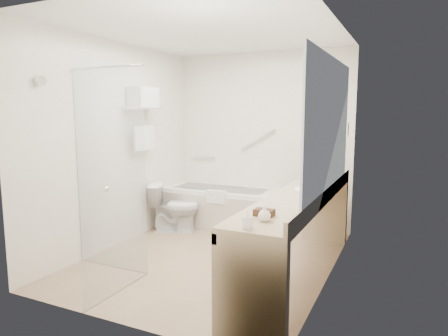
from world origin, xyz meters
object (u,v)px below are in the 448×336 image
at_px(bathtub, 220,207).
at_px(amenity_basket, 264,212).
at_px(vanity_counter, 299,216).
at_px(toilet, 175,208).
at_px(water_bottle_left, 319,174).

height_order(bathtub, amenity_basket, amenity_basket).
bearing_deg(vanity_counter, toilet, 156.71).
bearing_deg(vanity_counter, amenity_basket, -93.35).
bearing_deg(water_bottle_left, amenity_basket, -91.80).
bearing_deg(amenity_basket, bathtub, 123.01).
xyz_separation_m(vanity_counter, water_bottle_left, (0.00, 0.85, 0.30)).
distance_m(bathtub, water_bottle_left, 1.75).
distance_m(bathtub, vanity_counter, 2.09).
xyz_separation_m(toilet, water_bottle_left, (1.98, 0.00, 0.61)).
height_order(vanity_counter, water_bottle_left, water_bottle_left).
height_order(amenity_basket, water_bottle_left, water_bottle_left).
xyz_separation_m(bathtub, amenity_basket, (1.47, -2.27, 0.60)).
distance_m(bathtub, toilet, 0.71).
distance_m(toilet, water_bottle_left, 2.07).
height_order(vanity_counter, amenity_basket, vanity_counter).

